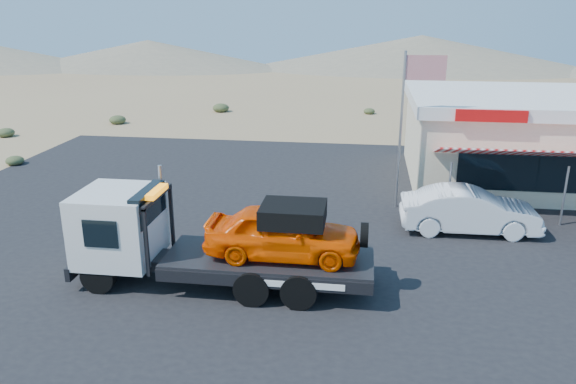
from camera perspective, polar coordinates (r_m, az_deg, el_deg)
name	(u,v)px	position (r m, az deg, el deg)	size (l,w,h in m)	color
ground	(258,246)	(18.71, -3.10, -5.46)	(120.00, 120.00, 0.00)	#927553
asphalt_lot	(325,217)	(21.22, 3.76, -2.50)	(32.00, 24.00, 0.02)	black
tow_truck	(215,236)	(15.75, -7.45, -4.43)	(8.23, 2.44, 2.75)	black
white_sedan	(469,211)	(20.50, 17.95, -1.81)	(1.64, 4.70, 1.55)	silver
jerky_store	(526,137)	(27.30, 23.02, 5.13)	(10.40, 9.97, 3.90)	beige
flagpole	(408,113)	(21.68, 12.10, 7.90)	(1.55, 0.10, 6.00)	#99999E
desert_scrub	(84,140)	(34.29, -19.97, 4.98)	(24.57, 33.00, 0.66)	#2F3C20
distant_hills	(264,54)	(73.34, -2.46, 13.84)	(126.00, 48.00, 4.20)	#726B59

